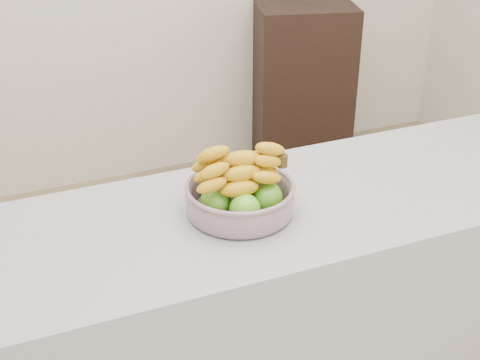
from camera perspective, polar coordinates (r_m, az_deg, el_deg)
name	(u,v)px	position (r m, az deg, el deg)	size (l,w,h in m)	color
counter	(288,326)	(2.13, 4.09, -12.31)	(2.00, 0.60, 0.90)	#999AA1
cabinet	(302,86)	(3.89, 5.31, 7.95)	(0.53, 0.42, 0.95)	black
fruit_bowl	(240,194)	(1.77, -0.01, -1.21)	(0.29, 0.29, 0.18)	#9BA4BA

